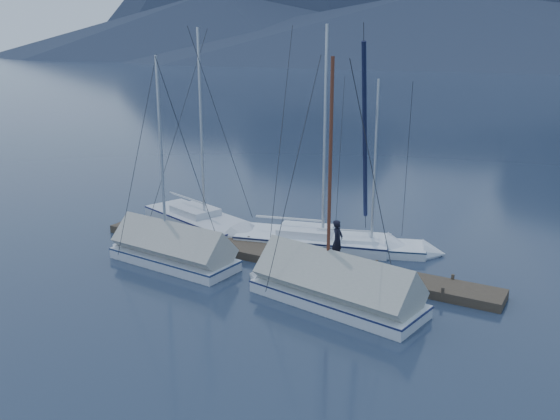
{
  "coord_description": "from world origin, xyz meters",
  "views": [
    {
      "loc": [
        11.59,
        -18.24,
        8.81
      ],
      "look_at": [
        0.0,
        2.0,
        2.2
      ],
      "focal_mm": 38.0,
      "sensor_mm": 36.0,
      "label": 1
    }
  ],
  "objects_px": {
    "sailboat_open_mid": "(335,244)",
    "sailboat_open_right": "(381,249)",
    "sailboat_open_left": "(211,225)",
    "sailboat_covered_far": "(164,251)",
    "person": "(338,240)",
    "sailboat_covered_near": "(324,288)"
  },
  "relations": [
    {
      "from": "sailboat_open_mid",
      "to": "sailboat_covered_near",
      "type": "bearing_deg",
      "value": -69.36
    },
    {
      "from": "sailboat_open_mid",
      "to": "sailboat_covered_near",
      "type": "relative_size",
      "value": 1.12
    },
    {
      "from": "sailboat_open_left",
      "to": "sailboat_covered_far",
      "type": "xyz_separation_m",
      "value": [
        0.97,
        -4.6,
        0.27
      ]
    },
    {
      "from": "sailboat_open_mid",
      "to": "sailboat_open_right",
      "type": "height_order",
      "value": "sailboat_open_mid"
    },
    {
      "from": "sailboat_open_right",
      "to": "sailboat_covered_far",
      "type": "xyz_separation_m",
      "value": [
        -7.44,
        -5.56,
        0.31
      ]
    },
    {
      "from": "sailboat_covered_far",
      "to": "person",
      "type": "bearing_deg",
      "value": 24.09
    },
    {
      "from": "sailboat_covered_far",
      "to": "person",
      "type": "distance_m",
      "value": 7.19
    },
    {
      "from": "sailboat_open_mid",
      "to": "sailboat_open_right",
      "type": "bearing_deg",
      "value": 12.38
    },
    {
      "from": "sailboat_open_right",
      "to": "sailboat_covered_near",
      "type": "height_order",
      "value": "sailboat_covered_near"
    },
    {
      "from": "sailboat_open_left",
      "to": "sailboat_open_mid",
      "type": "xyz_separation_m",
      "value": [
        6.4,
        0.52,
        0.0
      ]
    },
    {
      "from": "sailboat_open_left",
      "to": "sailboat_open_right",
      "type": "relative_size",
      "value": 1.28
    },
    {
      "from": "sailboat_covered_near",
      "to": "person",
      "type": "distance_m",
      "value": 3.29
    },
    {
      "from": "sailboat_open_right",
      "to": "sailboat_open_left",
      "type": "bearing_deg",
      "value": -173.46
    },
    {
      "from": "sailboat_open_left",
      "to": "person",
      "type": "distance_m",
      "value": 7.75
    },
    {
      "from": "sailboat_covered_near",
      "to": "sailboat_covered_far",
      "type": "height_order",
      "value": "sailboat_covered_near"
    },
    {
      "from": "sailboat_open_right",
      "to": "sailboat_covered_far",
      "type": "distance_m",
      "value": 9.29
    },
    {
      "from": "sailboat_open_mid",
      "to": "sailboat_covered_far",
      "type": "xyz_separation_m",
      "value": [
        -5.43,
        -5.12,
        0.26
      ]
    },
    {
      "from": "sailboat_open_right",
      "to": "person",
      "type": "relative_size",
      "value": 4.88
    },
    {
      "from": "sailboat_open_left",
      "to": "sailboat_covered_near",
      "type": "xyz_separation_m",
      "value": [
        8.39,
        -4.77,
        0.28
      ]
    },
    {
      "from": "sailboat_open_right",
      "to": "sailboat_covered_far",
      "type": "height_order",
      "value": "sailboat_covered_far"
    },
    {
      "from": "person",
      "to": "sailboat_open_left",
      "type": "bearing_deg",
      "value": 76.08
    },
    {
      "from": "sailboat_open_right",
      "to": "sailboat_covered_near",
      "type": "relative_size",
      "value": 0.87
    }
  ]
}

